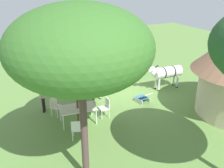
{
  "coord_description": "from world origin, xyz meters",
  "views": [
    {
      "loc": [
        6.53,
        11.15,
        5.96
      ],
      "look_at": [
        1.21,
        0.62,
        1.0
      ],
      "focal_mm": 40.57,
      "sensor_mm": 36.0,
      "label": 1
    }
  ],
  "objects_px": {
    "guest_beside_umbrella": "(42,93)",
    "striped_lounge_chair": "(143,98)",
    "patio_dining_table": "(78,109)",
    "acacia_tree_left_background": "(80,48)",
    "patio_chair_near_hut": "(55,105)",
    "shade_umbrella": "(75,70)",
    "standing_watcher": "(136,65)",
    "zebra_by_umbrella": "(167,73)",
    "patio_chair_east_end": "(106,106)",
    "zebra_nearest_camera": "(96,78)",
    "patio_chair_west_end": "(77,128)"
  },
  "relations": [
    {
      "from": "guest_beside_umbrella",
      "to": "acacia_tree_left_background",
      "type": "relative_size",
      "value": 0.29
    },
    {
      "from": "patio_dining_table",
      "to": "acacia_tree_left_background",
      "type": "distance_m",
      "value": 5.0
    },
    {
      "from": "standing_watcher",
      "to": "guest_beside_umbrella",
      "type": "bearing_deg",
      "value": 67.44
    },
    {
      "from": "zebra_by_umbrella",
      "to": "standing_watcher",
      "type": "bearing_deg",
      "value": 27.45
    },
    {
      "from": "shade_umbrella",
      "to": "patio_chair_east_end",
      "type": "height_order",
      "value": "shade_umbrella"
    },
    {
      "from": "patio_chair_east_end",
      "to": "zebra_by_umbrella",
      "type": "height_order",
      "value": "zebra_by_umbrella"
    },
    {
      "from": "patio_chair_east_end",
      "to": "patio_chair_near_hut",
      "type": "distance_m",
      "value": 2.34
    },
    {
      "from": "shade_umbrella",
      "to": "guest_beside_umbrella",
      "type": "bearing_deg",
      "value": -55.77
    },
    {
      "from": "shade_umbrella",
      "to": "standing_watcher",
      "type": "height_order",
      "value": "shade_umbrella"
    },
    {
      "from": "guest_beside_umbrella",
      "to": "acacia_tree_left_background",
      "type": "xyz_separation_m",
      "value": [
        -0.21,
        4.99,
        3.32
      ]
    },
    {
      "from": "striped_lounge_chair",
      "to": "zebra_by_umbrella",
      "type": "relative_size",
      "value": 0.37
    },
    {
      "from": "patio_chair_east_end",
      "to": "patio_dining_table",
      "type": "bearing_deg",
      "value": 90.0
    },
    {
      "from": "standing_watcher",
      "to": "patio_dining_table",
      "type": "bearing_deg",
      "value": 86.17
    },
    {
      "from": "guest_beside_umbrella",
      "to": "striped_lounge_chair",
      "type": "relative_size",
      "value": 1.84
    },
    {
      "from": "zebra_nearest_camera",
      "to": "patio_chair_west_end",
      "type": "bearing_deg",
      "value": 75.18
    },
    {
      "from": "shade_umbrella",
      "to": "acacia_tree_left_background",
      "type": "distance_m",
      "value": 3.89
    },
    {
      "from": "patio_dining_table",
      "to": "patio_chair_near_hut",
      "type": "xyz_separation_m",
      "value": [
        0.72,
        -1.1,
        -0.14
      ]
    },
    {
      "from": "patio_dining_table",
      "to": "patio_chair_east_end",
      "type": "bearing_deg",
      "value": 176.79
    },
    {
      "from": "patio_chair_near_hut",
      "to": "zebra_nearest_camera",
      "type": "bearing_deg",
      "value": 171.1
    },
    {
      "from": "patio_chair_west_end",
      "to": "guest_beside_umbrella",
      "type": "bearing_deg",
      "value": 124.11
    },
    {
      "from": "patio_chair_near_hut",
      "to": "striped_lounge_chair",
      "type": "relative_size",
      "value": 1.03
    },
    {
      "from": "patio_chair_east_end",
      "to": "zebra_by_umbrella",
      "type": "bearing_deg",
      "value": -69.85
    },
    {
      "from": "patio_dining_table",
      "to": "zebra_by_umbrella",
      "type": "xyz_separation_m",
      "value": [
        -5.83,
        -1.3,
        0.31
      ]
    },
    {
      "from": "patio_dining_table",
      "to": "acacia_tree_left_background",
      "type": "height_order",
      "value": "acacia_tree_left_background"
    },
    {
      "from": "patio_chair_near_hut",
      "to": "zebra_by_umbrella",
      "type": "relative_size",
      "value": 0.38
    },
    {
      "from": "shade_umbrella",
      "to": "striped_lounge_chair",
      "type": "height_order",
      "value": "shade_umbrella"
    },
    {
      "from": "patio_chair_east_end",
      "to": "standing_watcher",
      "type": "xyz_separation_m",
      "value": [
        -3.65,
        -3.31,
        0.48
      ]
    },
    {
      "from": "striped_lounge_chair",
      "to": "zebra_nearest_camera",
      "type": "xyz_separation_m",
      "value": [
        1.82,
        -1.87,
        0.76
      ]
    },
    {
      "from": "striped_lounge_chair",
      "to": "zebra_by_umbrella",
      "type": "distance_m",
      "value": 2.46
    },
    {
      "from": "patio_chair_west_end",
      "to": "guest_beside_umbrella",
      "type": "distance_m",
      "value": 3.0
    },
    {
      "from": "shade_umbrella",
      "to": "patio_chair_near_hut",
      "type": "distance_m",
      "value": 2.36
    },
    {
      "from": "patio_chair_near_hut",
      "to": "guest_beside_umbrella",
      "type": "relative_size",
      "value": 0.56
    },
    {
      "from": "guest_beside_umbrella",
      "to": "zebra_nearest_camera",
      "type": "bearing_deg",
      "value": 125.88
    },
    {
      "from": "standing_watcher",
      "to": "acacia_tree_left_background",
      "type": "height_order",
      "value": "acacia_tree_left_background"
    },
    {
      "from": "patio_chair_east_end",
      "to": "standing_watcher",
      "type": "height_order",
      "value": "standing_watcher"
    },
    {
      "from": "patio_dining_table",
      "to": "zebra_by_umbrella",
      "type": "distance_m",
      "value": 5.98
    },
    {
      "from": "guest_beside_umbrella",
      "to": "striped_lounge_chair",
      "type": "xyz_separation_m",
      "value": [
        -4.81,
        1.29,
        -0.71
      ]
    },
    {
      "from": "zebra_nearest_camera",
      "to": "striped_lounge_chair",
      "type": "bearing_deg",
      "value": 153.23
    },
    {
      "from": "patio_chair_near_hut",
      "to": "shade_umbrella",
      "type": "bearing_deg",
      "value": 90.0
    },
    {
      "from": "acacia_tree_left_background",
      "to": "shade_umbrella",
      "type": "bearing_deg",
      "value": -105.58
    },
    {
      "from": "patio_dining_table",
      "to": "acacia_tree_left_background",
      "type": "relative_size",
      "value": 0.3
    },
    {
      "from": "acacia_tree_left_background",
      "to": "striped_lounge_chair",
      "type": "bearing_deg",
      "value": -141.18
    },
    {
      "from": "patio_chair_east_end",
      "to": "patio_chair_near_hut",
      "type": "height_order",
      "value": "same"
    },
    {
      "from": "patio_dining_table",
      "to": "zebra_by_umbrella",
      "type": "bearing_deg",
      "value": -167.39
    },
    {
      "from": "patio_chair_east_end",
      "to": "zebra_nearest_camera",
      "type": "distance_m",
      "value": 2.43
    },
    {
      "from": "acacia_tree_left_background",
      "to": "patio_chair_west_end",
      "type": "bearing_deg",
      "value": -102.15
    },
    {
      "from": "patio_chair_west_end",
      "to": "zebra_nearest_camera",
      "type": "xyz_separation_m",
      "value": [
        -2.32,
        -3.47,
        0.5
      ]
    },
    {
      "from": "guest_beside_umbrella",
      "to": "zebra_by_umbrella",
      "type": "distance_m",
      "value": 6.98
    },
    {
      "from": "guest_beside_umbrella",
      "to": "striped_lounge_chair",
      "type": "distance_m",
      "value": 5.03
    },
    {
      "from": "guest_beside_umbrella",
      "to": "zebra_nearest_camera",
      "type": "relative_size",
      "value": 0.79
    }
  ]
}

